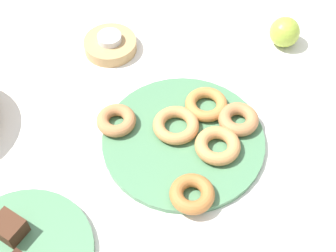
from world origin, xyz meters
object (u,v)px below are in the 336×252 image
object	(u,v)px
donut_plate	(183,140)
donut_4	(116,120)
donut_5	(238,119)
donut_1	(218,146)
tealight	(109,38)
donut_0	(176,125)
candle_holder	(110,45)
donut_2	(206,104)
apple	(285,32)
donut_3	(192,194)
brownie_far	(9,228)

from	to	relation	value
donut_plate	donut_4	world-z (taller)	donut_4
donut_plate	donut_5	distance (m)	0.11
donut_1	tealight	bearing A→B (deg)	50.07
donut_0	candle_holder	xyz separation A→B (m)	(0.20, 0.19, -0.01)
donut_2	candle_holder	size ratio (longest dim) A/B	0.73
donut_1	donut_4	size ratio (longest dim) A/B	1.12
donut_2	apple	bearing A→B (deg)	-30.45
donut_0	donut_5	bearing A→B (deg)	-71.72
donut_1	donut_2	world-z (taller)	donut_1
donut_5	tealight	size ratio (longest dim) A/B	1.51
donut_4	apple	world-z (taller)	apple
donut_1	donut_2	bearing A→B (deg)	21.18
donut_2	donut_4	bearing A→B (deg)	115.10
donut_3	brownie_far	distance (m)	0.31
donut_2	donut_1	bearing A→B (deg)	-158.82
donut_0	donut_5	xyz separation A→B (m)	(0.04, -0.11, 0.00)
donut_0	candle_holder	bearing A→B (deg)	43.58
donut_3	apple	world-z (taller)	apple
candle_holder	brownie_far	bearing A→B (deg)	175.32
candle_holder	donut_4	bearing A→B (deg)	-160.91
donut_1	donut_5	world-z (taller)	same
donut_5	brownie_far	distance (m)	0.46
donut_0	donut_1	size ratio (longest dim) A/B	1.04
donut_plate	donut_2	distance (m)	0.09
donut_0	donut_3	xyz separation A→B (m)	(-0.14, -0.06, 0.00)
donut_plate	donut_2	bearing A→B (deg)	-19.82
tealight	donut_5	bearing A→B (deg)	-117.67
donut_plate	tealight	xyz separation A→B (m)	(0.21, 0.20, 0.03)
donut_1	donut_5	distance (m)	0.08
candle_holder	tealight	world-z (taller)	tealight
donut_plate	tealight	size ratio (longest dim) A/B	5.98
donut_plate	donut_5	size ratio (longest dim) A/B	3.97
donut_3	donut_2	bearing A→B (deg)	2.43
donut_0	donut_2	distance (m)	0.08
donut_2	donut_4	world-z (taller)	donut_4
donut_plate	tealight	bearing A→B (deg)	43.68
candle_holder	apple	bearing A→B (deg)	-75.15
brownie_far	tealight	bearing A→B (deg)	-4.68
donut_1	donut_5	bearing A→B (deg)	-23.44
donut_2	donut_5	size ratio (longest dim) A/B	1.07
donut_1	brownie_far	size ratio (longest dim) A/B	1.73
donut_4	tealight	size ratio (longest dim) A/B	1.47
donut_3	apple	bearing A→B (deg)	-16.26
donut_0	tealight	distance (m)	0.27
donut_plate	tealight	distance (m)	0.30
donut_3	donut_5	distance (m)	0.19
donut_1	brownie_far	xyz separation A→B (m)	(-0.24, 0.31, 0.01)
donut_5	candle_holder	bearing A→B (deg)	62.33
donut_5	brownie_far	bearing A→B (deg)	132.09
candle_holder	tealight	xyz separation A→B (m)	(0.00, 0.00, 0.02)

